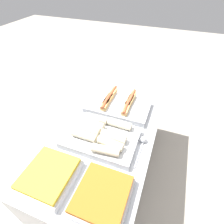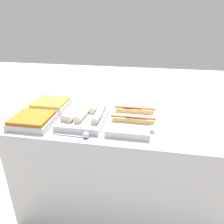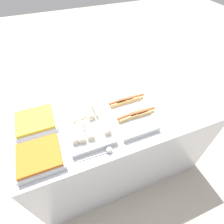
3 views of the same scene
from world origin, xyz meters
The scene contains 7 objects.
ground_plane centered at (0.00, 0.00, 0.00)m, with size 12.00×12.00×0.00m, color #ADA393.
counter centered at (0.00, 0.00, 0.46)m, with size 1.69×0.69×0.93m.
tray_hotdogs centered at (0.08, 0.00, 0.96)m, with size 0.34×0.51×0.10m.
tray_wraps centered at (-0.29, 0.00, 0.97)m, with size 0.33×0.49×0.10m.
tray_side_front centered at (-0.65, -0.16, 0.96)m, with size 0.30×0.28×0.07m.
tray_side_back centered at (-0.65, 0.16, 0.96)m, with size 0.30×0.28×0.07m.
serving_spoon_near centered at (-0.22, -0.28, 0.95)m, with size 0.24×0.04×0.04m.
Camera 1 is at (-0.99, -0.35, 1.87)m, focal length 28.00 mm.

